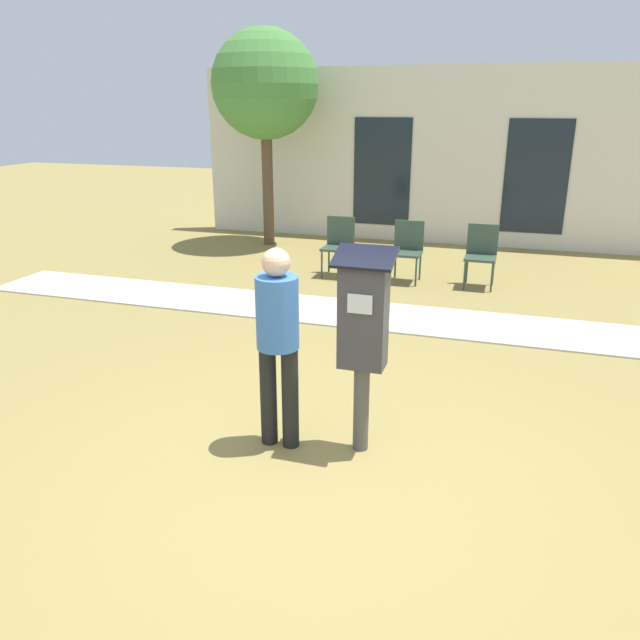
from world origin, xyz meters
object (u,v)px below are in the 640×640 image
(parking_meter, at_px, (363,326))
(outdoor_chair_right, at_px, (481,251))
(person_standing, at_px, (278,334))
(outdoor_chair_middle, at_px, (407,246))
(outdoor_chair_left, at_px, (339,241))

(parking_meter, distance_m, outdoor_chair_right, 5.04)
(person_standing, height_order, outdoor_chair_middle, person_standing)
(person_standing, xyz_separation_m, outdoor_chair_left, (-0.97, 5.10, -0.40))
(parking_meter, height_order, outdoor_chair_right, parking_meter)
(outdoor_chair_middle, bearing_deg, person_standing, -68.84)
(person_standing, xyz_separation_m, outdoor_chair_right, (1.17, 5.10, -0.40))
(person_standing, height_order, outdoor_chair_right, person_standing)
(outdoor_chair_middle, distance_m, outdoor_chair_right, 1.07)
(person_standing, xyz_separation_m, outdoor_chair_middle, (0.10, 5.07, -0.40))
(parking_meter, relative_size, person_standing, 1.01)
(outdoor_chair_left, height_order, outdoor_chair_right, same)
(outdoor_chair_right, bearing_deg, outdoor_chair_left, 158.29)
(parking_meter, bearing_deg, outdoor_chair_middle, 96.02)
(outdoor_chair_right, bearing_deg, parking_meter, -118.19)
(outdoor_chair_left, bearing_deg, outdoor_chair_right, -19.48)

